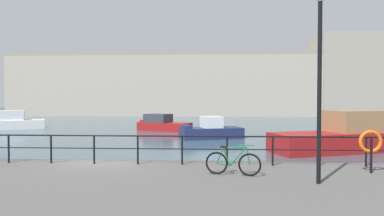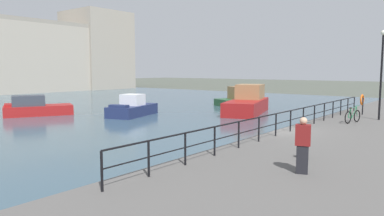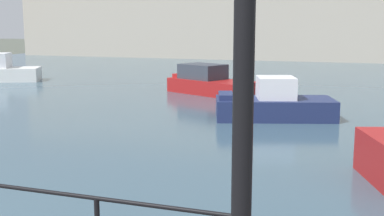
{
  "view_description": "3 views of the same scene",
  "coord_description": "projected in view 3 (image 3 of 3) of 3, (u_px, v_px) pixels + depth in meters",
  "views": [
    {
      "loc": [
        4.25,
        -12.87,
        3.37
      ],
      "look_at": [
        3.19,
        6.48,
        2.87
      ],
      "focal_mm": 31.14,
      "sensor_mm": 36.0,
      "label": 1
    },
    {
      "loc": [
        -17.08,
        -8.07,
        4.05
      ],
      "look_at": [
        1.0,
        6.42,
        1.59
      ],
      "focal_mm": 33.78,
      "sensor_mm": 36.0,
      "label": 2
    },
    {
      "loc": [
        7.95,
        -5.94,
        4.19
      ],
      "look_at": [
        3.62,
        6.54,
        1.95
      ],
      "focal_mm": 45.76,
      "sensor_mm": 36.0,
      "label": 3
    }
  ],
  "objects": [
    {
      "name": "water_basin",
      "position": [
        250.0,
        81.0,
        36.93
      ],
      "size": [
        80.0,
        60.0,
        0.01
      ],
      "primitive_type": "cube",
      "color": "#385160",
      "rests_on": "ground_plane"
    },
    {
      "name": "moored_small_launch",
      "position": [
        209.0,
        82.0,
        30.19
      ],
      "size": [
        6.13,
        4.56,
        1.78
      ],
      "rotation": [
        0.0,
        0.0,
        2.7
      ],
      "color": "maroon",
      "rests_on": "water_basin"
    },
    {
      "name": "moored_cabin_cruiser",
      "position": [
        274.0,
        104.0,
        22.03
      ],
      "size": [
        5.7,
        3.8,
        1.9
      ],
      "rotation": [
        0.0,
        0.0,
        3.45
      ],
      "color": "navy",
      "rests_on": "water_basin"
    },
    {
      "name": "harbor_building",
      "position": [
        346.0,
        6.0,
        58.72
      ],
      "size": [
        73.82,
        11.39,
        16.16
      ],
      "color": "#A89E8E",
      "rests_on": "ground_plane"
    }
  ]
}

